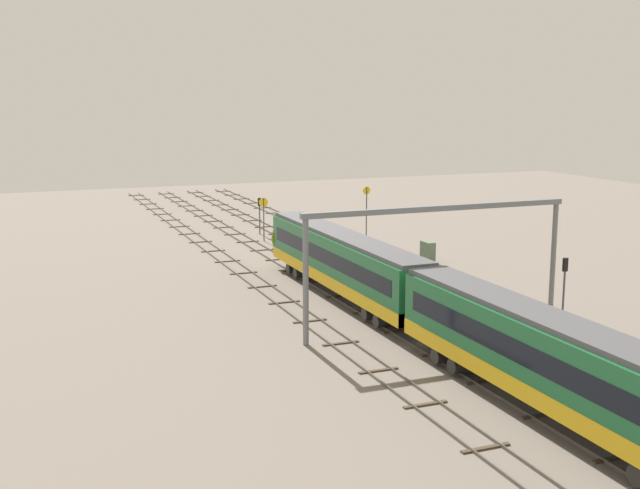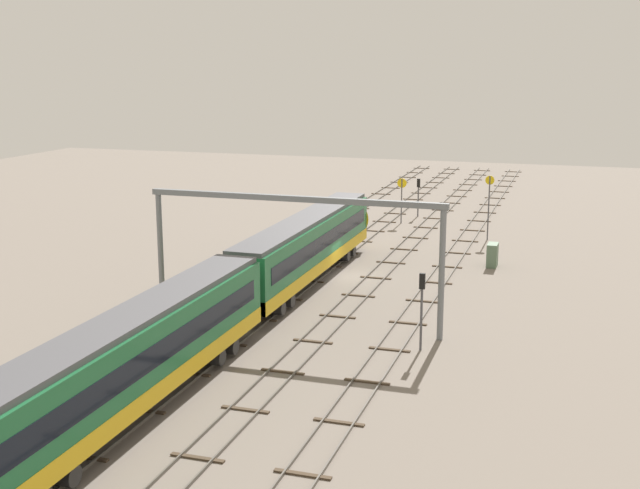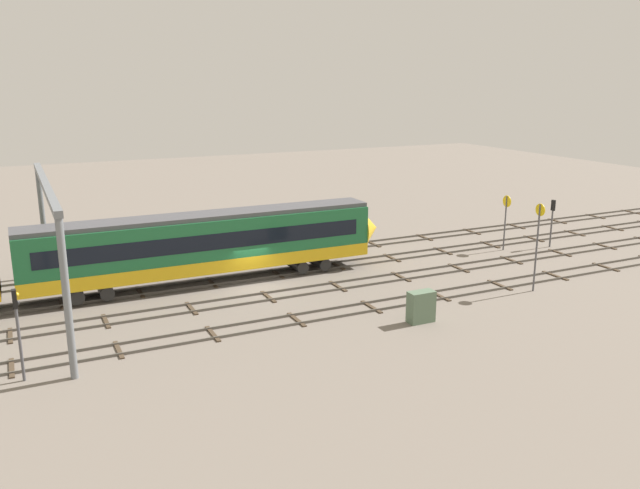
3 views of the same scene
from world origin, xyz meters
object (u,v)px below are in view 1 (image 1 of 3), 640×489
train (545,362)px  relay_cabinet (428,252)px  signal_light_trackside_approach (564,281)px  speed_sign_mid_trackside (366,208)px  signal_light_trackside_departure (259,210)px  speed_sign_near_foreground (264,213)px  overhead_gantry (438,236)px

train → relay_cabinet: bearing=-20.6°
train → signal_light_trackside_approach: 16.38m
train → signal_light_trackside_approach: bearing=-41.6°
speed_sign_mid_trackside → signal_light_trackside_departure: bearing=40.7°
speed_sign_mid_trackside → train: bearing=165.8°
speed_sign_near_foreground → signal_light_trackside_departure: (4.26, -0.88, -0.37)m
relay_cabinet → train: bearing=159.4°
signal_light_trackside_departure → relay_cabinet: (-19.84, -9.92, -1.73)m
signal_light_trackside_approach → speed_sign_near_foreground: bearing=13.9°
speed_sign_near_foreground → signal_light_trackside_approach: size_ratio=1.02×
speed_sign_near_foreground → relay_cabinet: size_ratio=2.45×
train → speed_sign_near_foreground: size_ratio=16.39×
signal_light_trackside_approach → signal_light_trackside_departure: (41.04, 8.22, -0.30)m
overhead_gantry → speed_sign_mid_trackside: (29.13, -8.58, -2.51)m
speed_sign_near_foreground → signal_light_trackside_departure: bearing=-11.7°
train → overhead_gantry: overhead_gantry is taller
overhead_gantry → speed_sign_mid_trackside: 30.47m
overhead_gantry → speed_sign_near_foreground: size_ratio=4.11×
overhead_gantry → speed_sign_mid_trackside: overhead_gantry is taller
train → relay_cabinet: size_ratio=40.16×
speed_sign_near_foreground → relay_cabinet: 19.07m
train → relay_cabinet: train is taller
overhead_gantry → speed_sign_near_foreground: overhead_gantry is taller
overhead_gantry → signal_light_trackside_approach: overhead_gantry is taller
overhead_gantry → signal_light_trackside_departure: 39.04m
train → speed_sign_near_foreground: 49.06m
train → signal_light_trackside_departure: size_ratio=18.65×
signal_light_trackside_approach → signal_light_trackside_departure: 41.86m
overhead_gantry → speed_sign_mid_trackside: size_ratio=3.17×
overhead_gantry → signal_light_trackside_approach: bearing=-104.4°
signal_light_trackside_departure → relay_cabinet: 22.25m
speed_sign_near_foreground → signal_light_trackside_approach: bearing=-166.1°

